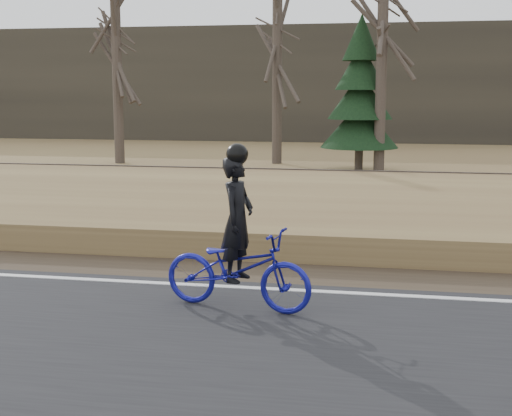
# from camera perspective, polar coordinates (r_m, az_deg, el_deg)

# --- Properties ---
(ground) EXTENTS (120.00, 120.00, 0.00)m
(ground) POSITION_cam_1_polar(r_m,az_deg,el_deg) (9.37, 19.78, -7.76)
(ground) COLOR olive
(ground) RESTS_ON ground
(edge_line) EXTENTS (120.00, 0.12, 0.01)m
(edge_line) POSITION_cam_1_polar(r_m,az_deg,el_deg) (9.54, 19.62, -7.04)
(edge_line) COLOR silver
(edge_line) RESTS_ON road
(shoulder) EXTENTS (120.00, 1.60, 0.04)m
(shoulder) POSITION_cam_1_polar(r_m,az_deg,el_deg) (10.51, 18.78, -5.75)
(shoulder) COLOR #473A2B
(shoulder) RESTS_ON ground
(embankment) EXTENTS (120.00, 5.00, 0.44)m
(embankment) POSITION_cam_1_polar(r_m,az_deg,el_deg) (13.37, 17.08, -1.60)
(embankment) COLOR olive
(embankment) RESTS_ON ground
(ballast) EXTENTS (120.00, 3.00, 0.45)m
(ballast) POSITION_cam_1_polar(r_m,az_deg,el_deg) (17.10, 15.72, 0.81)
(ballast) COLOR slate
(ballast) RESTS_ON ground
(railroad) EXTENTS (120.00, 2.40, 0.29)m
(railroad) POSITION_cam_1_polar(r_m,az_deg,el_deg) (17.06, 15.76, 1.82)
(railroad) COLOR black
(railroad) RESTS_ON ballast
(treeline_backdrop) EXTENTS (120.00, 4.00, 6.00)m
(treeline_backdrop) POSITION_cam_1_polar(r_m,az_deg,el_deg) (38.88, 13.16, 9.64)
(treeline_backdrop) COLOR #383328
(treeline_backdrop) RESTS_ON ground
(cyclist) EXTENTS (1.96, 0.99, 2.00)m
(cyclist) POSITION_cam_1_polar(r_m,az_deg,el_deg) (8.59, -1.48, -3.99)
(cyclist) COLOR navy
(cyclist) RESTS_ON road
(bare_tree_far_left) EXTENTS (0.36, 0.36, 7.53)m
(bare_tree_far_left) POSITION_cam_1_polar(r_m,az_deg,el_deg) (26.91, -11.08, 11.55)
(bare_tree_far_left) COLOR #4C4137
(bare_tree_far_left) RESTS_ON ground
(bare_tree_left) EXTENTS (0.36, 0.36, 6.83)m
(bare_tree_left) POSITION_cam_1_polar(r_m,az_deg,el_deg) (26.29, 1.71, 11.02)
(bare_tree_left) COLOR #4C4137
(bare_tree_left) RESTS_ON ground
(bare_tree_near_left) EXTENTS (0.36, 0.36, 7.28)m
(bare_tree_near_left) POSITION_cam_1_polar(r_m,az_deg,el_deg) (23.44, 10.03, 11.62)
(bare_tree_near_left) COLOR #4C4137
(bare_tree_near_left) RESTS_ON ground
(conifer) EXTENTS (2.60, 2.60, 5.15)m
(conifer) POSITION_cam_1_polar(r_m,az_deg,el_deg) (24.11, 8.34, 8.74)
(conifer) COLOR #4C4137
(conifer) RESTS_ON ground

